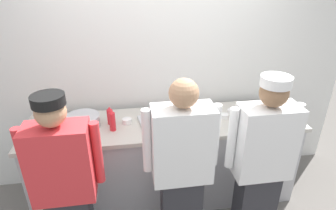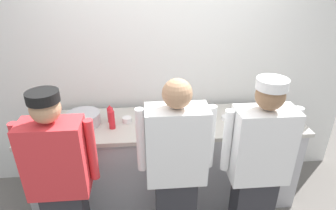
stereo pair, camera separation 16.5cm
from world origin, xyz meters
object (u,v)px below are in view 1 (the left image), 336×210
(chef_far_right, at_px, (261,164))
(mixing_bowl_steel, at_px, (83,121))
(chef_center, at_px, (182,170))
(chef_near_left, at_px, (66,186))
(squeeze_bottle_spare, at_px, (42,118))
(ramekin_yellow_sauce, at_px, (127,121))
(ramekin_green_sauce, at_px, (225,116))
(squeeze_bottle_secondary, at_px, (112,120))
(deli_cup, at_px, (55,127))
(plate_stack_front, at_px, (265,112))
(sheet_tray, at_px, (166,121))
(ramekin_red_sauce, at_px, (208,127))
(ramekin_orange_sauce, at_px, (231,111))
(plate_stack_rear, at_px, (202,112))
(squeeze_bottle_primary, at_px, (110,116))

(chef_far_right, height_order, mixing_bowl_steel, chef_far_right)
(chef_center, bearing_deg, chef_near_left, -178.07)
(squeeze_bottle_spare, distance_m, ramekin_yellow_sauce, 0.80)
(ramekin_green_sauce, bearing_deg, squeeze_bottle_secondary, -176.28)
(deli_cup, bearing_deg, plate_stack_front, 0.63)
(sheet_tray, relative_size, squeeze_bottle_secondary, 2.39)
(chef_near_left, distance_m, mixing_bowl_steel, 0.74)
(deli_cup, bearing_deg, chef_far_right, -21.19)
(squeeze_bottle_spare, distance_m, ramekin_green_sauce, 1.78)
(ramekin_red_sauce, bearing_deg, chef_center, -125.87)
(mixing_bowl_steel, bearing_deg, chef_near_left, -95.02)
(squeeze_bottle_spare, distance_m, ramekin_orange_sauce, 1.88)
(chef_far_right, distance_m, squeeze_bottle_secondary, 1.36)
(squeeze_bottle_secondary, height_order, ramekin_yellow_sauce, squeeze_bottle_secondary)
(chef_near_left, bearing_deg, sheet_tray, 38.91)
(ramekin_green_sauce, bearing_deg, squeeze_bottle_spare, 177.36)
(chef_center, relative_size, ramekin_yellow_sauce, 18.01)
(chef_near_left, relative_size, plate_stack_front, 7.56)
(chef_center, relative_size, ramekin_red_sauce, 20.06)
(chef_far_right, height_order, squeeze_bottle_spare, chef_far_right)
(chef_near_left, distance_m, sheet_tray, 1.12)
(sheet_tray, bearing_deg, ramekin_red_sauce, -28.09)
(chef_near_left, xyz_separation_m, sheet_tray, (0.86, 0.70, 0.10))
(plate_stack_rear, bearing_deg, chef_near_left, -148.18)
(mixing_bowl_steel, distance_m, squeeze_bottle_spare, 0.38)
(plate_stack_front, relative_size, squeeze_bottle_spare, 1.00)
(squeeze_bottle_primary, distance_m, ramekin_green_sauce, 1.15)
(squeeze_bottle_secondary, xyz_separation_m, ramekin_yellow_sauce, (0.13, 0.11, -0.08))
(squeeze_bottle_secondary, bearing_deg, ramekin_red_sauce, -7.35)
(mixing_bowl_steel, xyz_separation_m, squeeze_bottle_primary, (0.26, 0.02, 0.03))
(squeeze_bottle_primary, height_order, squeeze_bottle_secondary, squeeze_bottle_secondary)
(chef_far_right, height_order, plate_stack_rear, chef_far_right)
(plate_stack_front, relative_size, sheet_tray, 0.41)
(chef_near_left, height_order, chef_center, chef_center)
(chef_near_left, height_order, plate_stack_rear, chef_near_left)
(chef_center, relative_size, ramekin_green_sauce, 20.25)
(ramekin_green_sauce, bearing_deg, ramekin_red_sauce, -140.86)
(chef_center, xyz_separation_m, ramekin_green_sauce, (0.57, 0.66, 0.09))
(squeeze_bottle_spare, xyz_separation_m, ramekin_yellow_sauce, (0.79, -0.05, -0.07))
(squeeze_bottle_primary, relative_size, deli_cup, 1.72)
(chef_center, bearing_deg, chef_far_right, -2.93)
(plate_stack_front, relative_size, squeeze_bottle_secondary, 0.99)
(squeeze_bottle_spare, bearing_deg, sheet_tray, -3.51)
(ramekin_red_sauce, height_order, deli_cup, deli_cup)
(squeeze_bottle_secondary, bearing_deg, ramekin_orange_sauce, 7.42)
(squeeze_bottle_secondary, bearing_deg, plate_stack_front, 2.78)
(sheet_tray, relative_size, ramekin_yellow_sauce, 5.60)
(chef_far_right, distance_m, ramekin_green_sauce, 0.70)
(sheet_tray, relative_size, ramekin_red_sauce, 6.24)
(chef_far_right, distance_m, plate_stack_front, 0.78)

